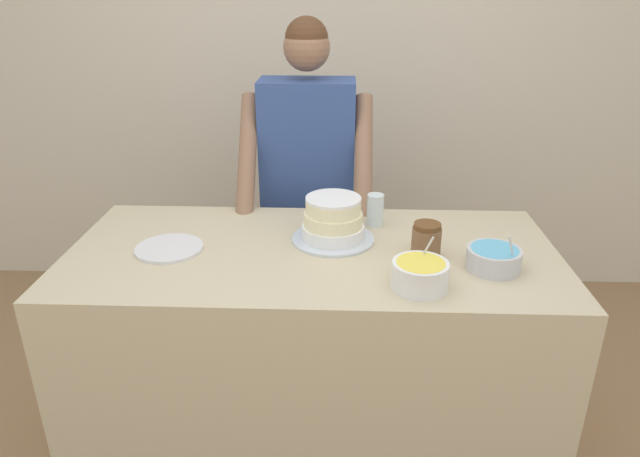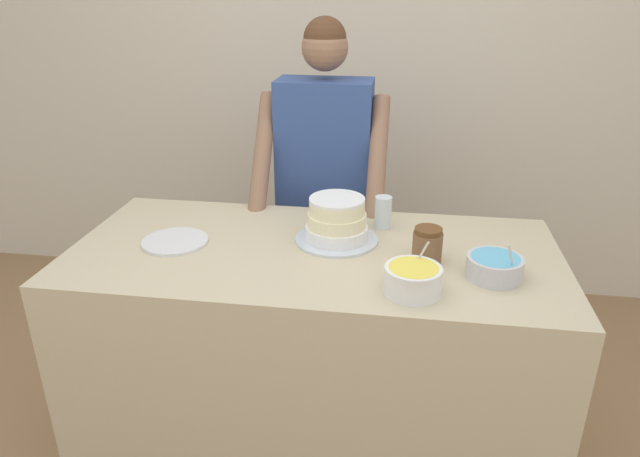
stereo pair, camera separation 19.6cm
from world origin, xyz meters
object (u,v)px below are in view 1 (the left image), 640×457
(frosting_bowl_yellow, at_px, (420,274))
(stoneware_jar, at_px, (426,240))
(frosting_bowl_blue, at_px, (494,258))
(drinking_glass, at_px, (375,210))
(person_baker, at_px, (308,171))
(ceramic_plate, at_px, (169,248))
(cake, at_px, (333,221))

(frosting_bowl_yellow, xyz_separation_m, stoneware_jar, (0.05, 0.22, 0.01))
(frosting_bowl_blue, relative_size, stoneware_jar, 1.46)
(drinking_glass, relative_size, stoneware_jar, 1.02)
(frosting_bowl_yellow, bearing_deg, drinking_glass, 102.99)
(drinking_glass, bearing_deg, person_baker, 124.85)
(ceramic_plate, bearing_deg, drinking_glass, 19.12)
(frosting_bowl_yellow, bearing_deg, stoneware_jar, 77.97)
(drinking_glass, distance_m, ceramic_plate, 0.79)
(cake, relative_size, frosting_bowl_yellow, 1.73)
(person_baker, xyz_separation_m, stoneware_jar, (0.45, -0.69, -0.03))
(frosting_bowl_blue, height_order, stoneware_jar, frosting_bowl_blue)
(cake, bearing_deg, drinking_glass, 42.82)
(frosting_bowl_yellow, height_order, frosting_bowl_blue, frosting_bowl_blue)
(frosting_bowl_yellow, height_order, ceramic_plate, frosting_bowl_yellow)
(cake, xyz_separation_m, stoneware_jar, (0.32, -0.12, -0.01))
(cake, xyz_separation_m, frosting_bowl_blue, (0.54, -0.21, -0.04))
(person_baker, xyz_separation_m, drinking_glass, (0.29, -0.42, -0.02))
(frosting_bowl_blue, bearing_deg, frosting_bowl_yellow, -151.87)
(frosting_bowl_yellow, xyz_separation_m, drinking_glass, (-0.11, 0.50, 0.02))
(cake, height_order, drinking_glass, cake)
(frosting_bowl_blue, height_order, ceramic_plate, frosting_bowl_blue)
(frosting_bowl_blue, bearing_deg, ceramic_plate, 174.87)
(cake, height_order, frosting_bowl_blue, cake)
(frosting_bowl_blue, bearing_deg, cake, 158.70)
(person_baker, distance_m, drinking_glass, 0.51)
(frosting_bowl_blue, distance_m, stoneware_jar, 0.23)
(person_baker, relative_size, drinking_glass, 13.06)
(person_baker, relative_size, frosting_bowl_yellow, 9.35)
(frosting_bowl_blue, distance_m, ceramic_plate, 1.12)
(person_baker, height_order, frosting_bowl_blue, person_baker)
(frosting_bowl_blue, xyz_separation_m, drinking_glass, (-0.38, 0.36, 0.02))
(person_baker, xyz_separation_m, ceramic_plate, (-0.46, -0.67, -0.08))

